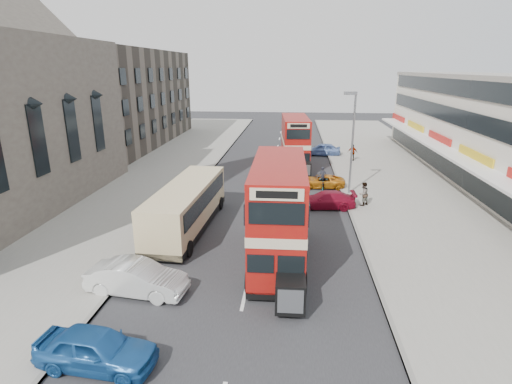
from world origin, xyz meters
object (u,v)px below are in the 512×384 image
at_px(pedestrian_near, 363,194).
at_px(pedestrian_far, 352,152).
at_px(bus_main, 279,213).
at_px(car_right_b, 321,181).
at_px(car_right_a, 326,200).
at_px(bus_second, 295,142).
at_px(coach, 187,205).
at_px(car_left_near, 96,349).
at_px(car_left_front, 137,278).
at_px(cyclist, 322,182).
at_px(car_right_c, 322,149).
at_px(street_lamp, 352,136).

relative_size(pedestrian_near, pedestrian_far, 1.00).
xyz_separation_m(pedestrian_near, pedestrian_far, (1.22, 15.03, -0.00)).
bearing_deg(bus_main, car_right_b, -103.43).
height_order(car_right_a, car_right_b, car_right_a).
xyz_separation_m(bus_second, pedestrian_far, (6.25, 2.96, -1.57)).
xyz_separation_m(coach, car_left_near, (0.06, -12.42, -0.87)).
xyz_separation_m(bus_main, car_left_front, (-6.24, -3.68, -2.00)).
height_order(bus_second, coach, bus_second).
relative_size(pedestrian_near, cyclist, 0.88).
relative_size(coach, car_right_c, 2.41).
relative_size(car_left_near, pedestrian_near, 2.35).
height_order(car_left_near, cyclist, cyclist).
relative_size(bus_main, bus_second, 1.05).
relative_size(car_right_b, car_right_c, 0.93).
height_order(bus_main, bus_second, bus_main).
bearing_deg(car_right_b, coach, -43.93).
height_order(bus_main, car_right_c, bus_main).
bearing_deg(car_right_c, bus_second, -23.10).
bearing_deg(cyclist, bus_main, -106.74).
bearing_deg(cyclist, bus_second, 103.53).
relative_size(street_lamp, car_left_front, 1.77).
xyz_separation_m(car_left_near, car_left_front, (-0.39, 4.67, 0.04)).
xyz_separation_m(street_lamp, bus_second, (-4.35, 9.03, -2.18)).
distance_m(car_left_front, car_right_b, 20.10).
xyz_separation_m(car_right_b, car_right_c, (0.88, 13.21, 0.18)).
relative_size(bus_second, cyclist, 4.52).
height_order(bus_second, pedestrian_far, bus_second).
bearing_deg(car_right_a, pedestrian_near, 96.80).
bearing_deg(car_right_a, car_left_front, -39.01).
bearing_deg(bus_main, coach, -35.44).
relative_size(street_lamp, pedestrian_far, 4.59).
bearing_deg(car_left_near, coach, 5.72).
distance_m(coach, cyclist, 13.27).
distance_m(coach, car_right_b, 13.55).
distance_m(car_left_near, car_left_front, 4.69).
relative_size(street_lamp, bus_main, 0.86).
distance_m(bus_main, bus_second, 21.37).
xyz_separation_m(car_left_near, pedestrian_far, (12.93, 32.66, 0.33)).
bearing_deg(bus_second, car_right_b, 103.57).
bearing_deg(car_left_near, pedestrian_far, -16.15).
height_order(bus_main, pedestrian_far, bus_main).
bearing_deg(pedestrian_near, bus_second, -106.28).
height_order(coach, car_left_front, coach).
height_order(pedestrian_near, cyclist, pedestrian_near).
xyz_separation_m(car_right_b, pedestrian_near, (2.73, -4.83, 0.49)).
xyz_separation_m(pedestrian_near, cyclist, (-2.67, 4.41, -0.41)).
distance_m(coach, car_left_near, 12.45).
xyz_separation_m(bus_main, car_left_near, (-5.84, -8.35, -2.04)).
distance_m(bus_second, cyclist, 8.26).
relative_size(car_right_b, pedestrian_near, 2.22).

